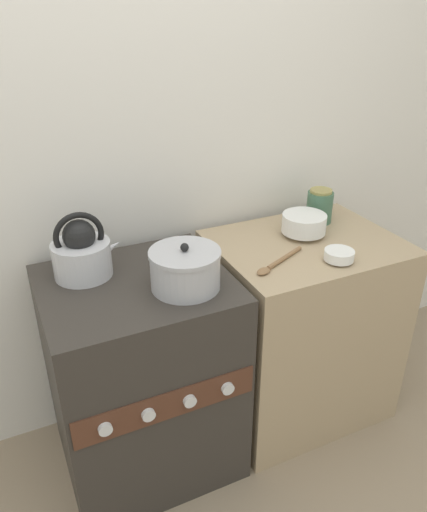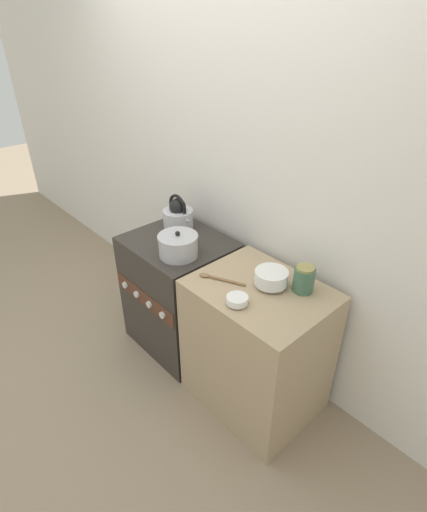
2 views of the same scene
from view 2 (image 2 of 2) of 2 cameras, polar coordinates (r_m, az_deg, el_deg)
ground_plane at (r=2.92m, az=-8.93°, el=-13.97°), size 12.00×12.00×0.00m
wall_back at (r=2.58m, az=0.74°, el=13.16°), size 7.00×0.06×2.50m
stove at (r=2.76m, az=-4.82°, el=-5.28°), size 0.64×0.59×0.82m
counter at (r=2.37m, az=6.15°, el=-12.76°), size 0.72×0.57×0.83m
kettle at (r=2.67m, az=-5.07°, el=5.77°), size 0.25×0.20×0.24m
cooking_pot at (r=2.36m, az=-5.06°, el=1.51°), size 0.24×0.24×0.16m
enamel_bowl at (r=2.10m, az=8.25°, el=-3.07°), size 0.18×0.18×0.09m
small_ceramic_bowl at (r=1.98m, az=3.42°, el=-6.27°), size 0.11×0.11×0.04m
storage_jar at (r=2.09m, az=12.78°, el=-3.24°), size 0.11×0.11×0.14m
wooden_spoon at (r=2.15m, az=0.60°, el=-3.21°), size 0.25×0.13×0.02m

